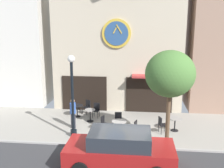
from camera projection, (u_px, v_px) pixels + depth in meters
ground_plane at (124, 154)px, 11.64m from camera, size 24.21×11.85×0.13m
clock_building at (118, 30)px, 17.55m from camera, size 8.52×3.95×10.25m
neighbor_building_left at (8, 7)px, 19.01m from camera, size 6.30×4.58×13.79m
street_lamp at (72, 96)px, 12.98m from camera, size 0.36×0.36×4.19m
street_tree at (170, 74)px, 11.85m from camera, size 2.28×2.05×4.51m
cafe_table_rightmost at (77, 108)px, 16.22m from camera, size 0.73×0.73×0.74m
cafe_table_near_door at (90, 114)px, 15.42m from camera, size 0.62×0.62×0.74m
cafe_table_center_right at (119, 125)px, 13.58m from camera, size 0.78×0.78×0.72m
cafe_table_near_curb at (175, 122)px, 14.05m from camera, size 0.74×0.74×0.72m
cafe_chair_facing_wall at (96, 109)px, 16.11m from camera, size 0.45×0.45×0.90m
cafe_chair_corner at (118, 119)px, 14.39m from camera, size 0.43×0.43×0.90m
cafe_chair_mid_row at (104, 123)px, 13.84m from camera, size 0.50×0.50×0.90m
cafe_chair_under_awning at (162, 124)px, 13.72m from camera, size 0.51×0.51×0.90m
cafe_chair_right_end at (87, 106)px, 16.74m from camera, size 0.55×0.55×0.90m
cafe_chair_facing_street at (115, 131)px, 12.83m from camera, size 0.45×0.45×0.90m
cafe_chair_outer at (134, 127)px, 13.23m from camera, size 0.50×0.50×0.90m
pedestrian_blue at (73, 113)px, 14.36m from camera, size 0.40×0.40×1.67m
parked_car_red at (120, 150)px, 10.37m from camera, size 4.30×2.02×1.55m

